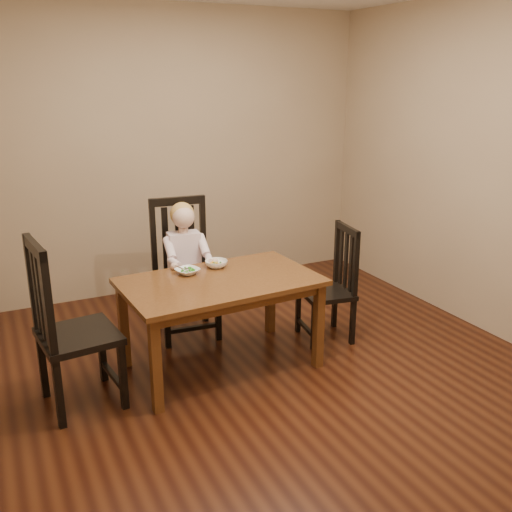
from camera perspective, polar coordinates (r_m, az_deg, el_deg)
name	(u,v)px	position (r m, az deg, el deg)	size (l,w,h in m)	color
room	(263,188)	(3.79, 0.74, 6.82)	(4.01, 4.01, 2.71)	#3D1C0D
dining_table	(220,290)	(4.07, -3.59, -3.39)	(1.41, 0.89, 0.68)	#492A11
chair_child	(184,271)	(4.70, -7.23, -1.45)	(0.52, 0.50, 1.12)	black
chair_left	(68,329)	(3.79, -18.25, -6.92)	(0.52, 0.54, 1.13)	black
chair_right	(331,286)	(4.62, 7.54, -2.96)	(0.45, 0.46, 0.94)	black
toddler	(185,256)	(4.60, -7.13, 0.04)	(0.33, 0.42, 0.57)	beige
bowl_peas	(187,271)	(4.16, -6.87, -1.53)	(0.17, 0.17, 0.04)	white
bowl_veg	(216,264)	(4.29, -3.99, -0.79)	(0.17, 0.17, 0.05)	white
fork	(183,270)	(4.12, -7.29, -1.38)	(0.11, 0.10, 0.05)	silver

